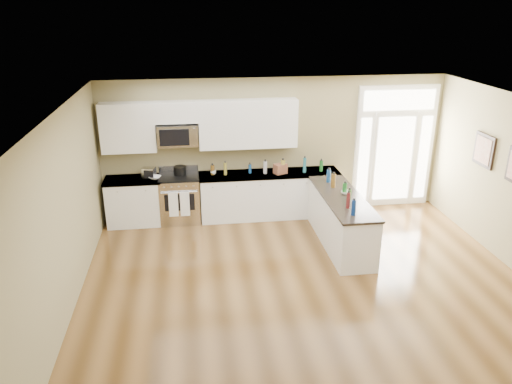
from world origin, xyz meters
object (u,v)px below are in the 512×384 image
(peninsula_cabinet, at_px, (341,222))
(kitchen_range, at_px, (180,198))
(stockpot, at_px, (180,170))
(toaster_oven, at_px, (149,173))

(peninsula_cabinet, distance_m, kitchen_range, 3.24)
(kitchen_range, relative_size, stockpot, 4.47)
(peninsula_cabinet, xyz_separation_m, toaster_oven, (-3.47, 1.47, 0.61))
(stockpot, bearing_deg, toaster_oven, -171.61)
(stockpot, xyz_separation_m, toaster_oven, (-0.60, -0.09, 0.00))
(stockpot, height_order, toaster_oven, toaster_oven)
(toaster_oven, bearing_deg, stockpot, 22.74)
(stockpot, bearing_deg, peninsula_cabinet, -28.47)
(toaster_oven, bearing_deg, kitchen_range, 12.43)
(toaster_oven, bearing_deg, peninsula_cabinet, -8.57)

